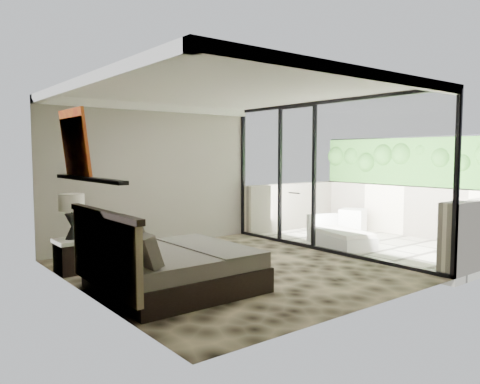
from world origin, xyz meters
TOP-DOWN VIEW (x-y plane):
  - floor at (0.00, 0.00)m, footprint 5.00×5.00m
  - ceiling at (0.00, 0.00)m, footprint 4.50×5.00m
  - back_wall at (0.00, 2.49)m, footprint 4.50×0.02m
  - left_wall at (-2.24, 0.00)m, footprint 0.02×5.00m
  - glass_wall at (2.25, 0.00)m, footprint 0.08×5.00m
  - terrace_slab at (3.75, 0.00)m, footprint 3.00×5.00m
  - parapet_far at (5.10, 0.00)m, footprint 0.30×5.00m
  - foliage_hedge at (5.10, 0.00)m, footprint 0.36×4.60m
  - picture_ledge at (-2.18, 0.10)m, footprint 0.12×2.20m
  - bed at (-1.33, -0.44)m, footprint 1.98×1.92m
  - nightstand at (-1.99, 1.32)m, footprint 0.68×0.68m
  - table_lamp at (-1.99, 1.34)m, footprint 0.38×0.38m
  - abstract_canvas at (-2.19, 0.52)m, footprint 0.13×0.90m
  - framed_print at (-2.14, 0.44)m, footprint 0.11×0.50m
  - ottoman at (4.45, 1.10)m, footprint 0.70×0.70m
  - lounger at (2.91, 0.21)m, footprint 1.05×1.56m

SIDE VIEW (x-z plane):
  - terrace_slab at x=3.75m, z-range -0.12..0.00m
  - floor at x=0.00m, z-range 0.00..0.00m
  - lounger at x=2.91m, z-range -0.11..0.45m
  - nightstand at x=-1.99m, z-range 0.00..0.52m
  - ottoman at x=4.45m, z-range 0.00..0.53m
  - bed at x=-1.33m, z-range -0.22..0.87m
  - parapet_far at x=5.10m, z-range 0.00..1.10m
  - table_lamp at x=-1.99m, z-range 0.62..1.31m
  - back_wall at x=0.00m, z-range 0.00..2.80m
  - left_wall at x=-2.24m, z-range 0.00..2.80m
  - glass_wall at x=2.25m, z-range 0.00..2.80m
  - picture_ledge at x=-2.18m, z-range 1.48..1.52m
  - foliage_hedge at x=5.10m, z-range 1.10..2.20m
  - framed_print at x=-2.14m, z-range 1.53..2.12m
  - abstract_canvas at x=-2.19m, z-range 1.53..2.42m
  - ceiling at x=0.00m, z-range 2.78..2.80m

